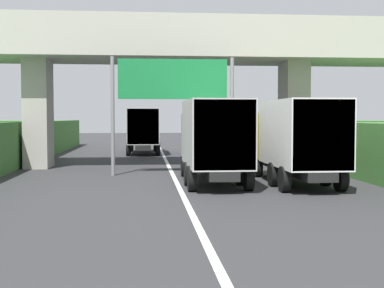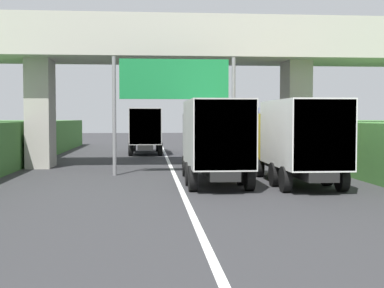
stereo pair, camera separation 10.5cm
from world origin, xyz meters
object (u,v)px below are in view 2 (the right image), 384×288
(truck_silver, at_px, (214,137))
(truck_black, at_px, (146,129))
(overhead_highway_sign, at_px, (174,87))
(truck_blue, at_px, (234,129))
(truck_yellow, at_px, (297,137))

(truck_silver, relative_size, truck_black, 1.00)
(overhead_highway_sign, distance_m, truck_silver, 4.36)
(truck_black, bearing_deg, truck_blue, -16.05)
(overhead_highway_sign, height_order, truck_blue, overhead_highway_sign)
(overhead_highway_sign, bearing_deg, truck_silver, -66.72)
(truck_black, relative_size, truck_yellow, 1.00)
(truck_silver, relative_size, truck_yellow, 1.00)
(overhead_highway_sign, height_order, truck_black, overhead_highway_sign)
(overhead_highway_sign, distance_m, truck_blue, 14.36)
(overhead_highway_sign, relative_size, truck_blue, 0.81)
(overhead_highway_sign, bearing_deg, truck_blue, 69.20)
(truck_silver, bearing_deg, truck_black, 99.02)
(truck_yellow, bearing_deg, truck_silver, 171.39)
(overhead_highway_sign, height_order, truck_silver, overhead_highway_sign)
(truck_silver, xyz_separation_m, truck_black, (-2.95, 18.56, 0.00))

